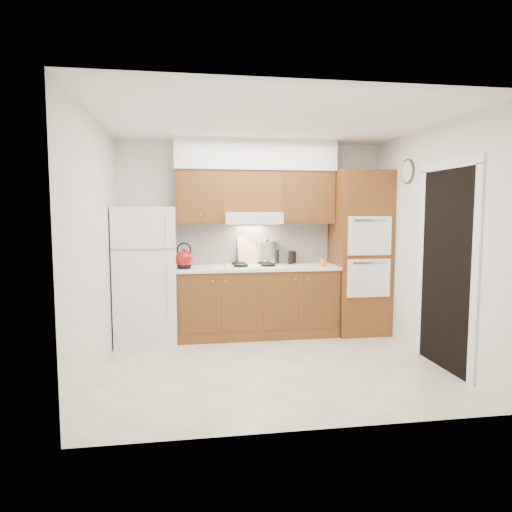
{
  "coord_description": "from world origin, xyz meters",
  "views": [
    {
      "loc": [
        -0.92,
        -4.73,
        1.67
      ],
      "look_at": [
        -0.11,
        0.45,
        1.15
      ],
      "focal_mm": 32.0,
      "sensor_mm": 36.0,
      "label": 1
    }
  ],
  "objects_px": {
    "fridge": "(147,275)",
    "oven_cabinet": "(359,253)",
    "kettle": "(184,259)",
    "stock_pot": "(267,252)"
  },
  "relations": [
    {
      "from": "fridge",
      "to": "oven_cabinet",
      "type": "bearing_deg",
      "value": 0.7
    },
    {
      "from": "stock_pot",
      "to": "fridge",
      "type": "bearing_deg",
      "value": -170.77
    },
    {
      "from": "kettle",
      "to": "stock_pot",
      "type": "relative_size",
      "value": 0.8
    },
    {
      "from": "oven_cabinet",
      "to": "kettle",
      "type": "height_order",
      "value": "oven_cabinet"
    },
    {
      "from": "fridge",
      "to": "oven_cabinet",
      "type": "height_order",
      "value": "oven_cabinet"
    },
    {
      "from": "kettle",
      "to": "stock_pot",
      "type": "distance_m",
      "value": 1.18
    },
    {
      "from": "kettle",
      "to": "oven_cabinet",
      "type": "bearing_deg",
      "value": -19.08
    },
    {
      "from": "fridge",
      "to": "kettle",
      "type": "height_order",
      "value": "fridge"
    },
    {
      "from": "fridge",
      "to": "stock_pot",
      "type": "height_order",
      "value": "fridge"
    },
    {
      "from": "fridge",
      "to": "kettle",
      "type": "relative_size",
      "value": 7.8
    }
  ]
}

